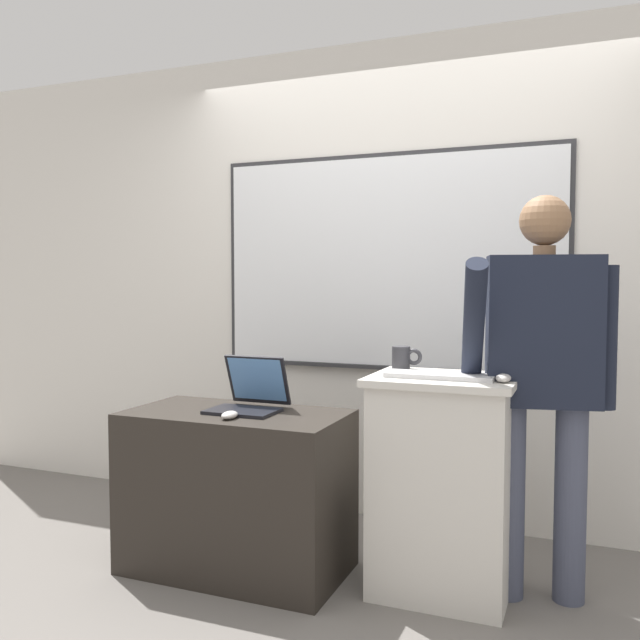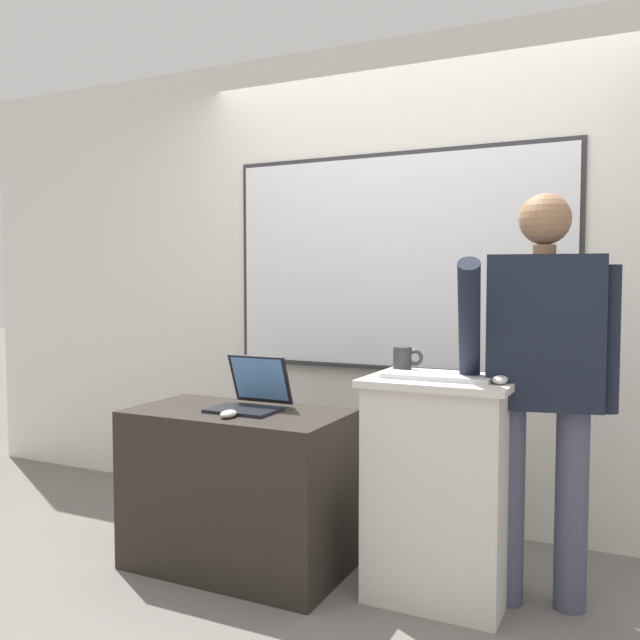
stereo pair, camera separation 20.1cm
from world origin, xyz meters
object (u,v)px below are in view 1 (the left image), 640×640
at_px(wireless_keyboard, 440,376).
at_px(computer_mouse_by_keyboard, 503,378).
at_px(lectern_podium, 442,484).
at_px(laptop, 250,395).
at_px(person_presenter, 542,367).
at_px(computer_mouse_by_laptop, 230,415).
at_px(side_desk, 237,491).
at_px(coffee_mug, 403,357).

xyz_separation_m(wireless_keyboard, computer_mouse_by_keyboard, (0.26, -0.02, 0.01)).
xyz_separation_m(lectern_podium, laptop, (-0.89, -0.07, 0.34)).
distance_m(person_presenter, wireless_keyboard, 0.42).
distance_m(lectern_podium, computer_mouse_by_laptop, 0.96).
xyz_separation_m(side_desk, computer_mouse_by_keyboard, (1.18, 0.06, 0.58)).
bearing_deg(person_presenter, side_desk, 177.31).
xyz_separation_m(lectern_podium, computer_mouse_by_keyboard, (0.26, -0.08, 0.48)).
height_order(side_desk, computer_mouse_by_keyboard, computer_mouse_by_keyboard).
bearing_deg(computer_mouse_by_keyboard, side_desk, -177.18).
distance_m(laptop, computer_mouse_by_laptop, 0.22).
relative_size(wireless_keyboard, computer_mouse_by_keyboard, 4.48).
bearing_deg(laptop, side_desk, -122.29).
xyz_separation_m(person_presenter, wireless_keyboard, (-0.39, -0.14, -0.04)).
distance_m(side_desk, computer_mouse_by_laptop, 0.42).
height_order(lectern_podium, laptop, laptop).
bearing_deg(person_presenter, coffee_mug, 159.17).
bearing_deg(wireless_keyboard, person_presenter, 19.32).
distance_m(side_desk, laptop, 0.45).
bearing_deg(coffee_mug, lectern_podium, -37.46).
distance_m(person_presenter, coffee_mug, 0.63).
distance_m(lectern_podium, laptop, 0.95).
bearing_deg(side_desk, computer_mouse_by_laptop, -70.79).
relative_size(person_presenter, coffee_mug, 11.98).
relative_size(wireless_keyboard, computer_mouse_by_laptop, 4.48).
distance_m(lectern_podium, wireless_keyboard, 0.48).
bearing_deg(person_presenter, lectern_podium, 179.16).
distance_m(computer_mouse_by_laptop, coffee_mug, 0.83).
bearing_deg(coffee_mug, laptop, -159.46).
xyz_separation_m(person_presenter, computer_mouse_by_keyboard, (-0.14, -0.16, -0.03)).
distance_m(laptop, wireless_keyboard, 0.89).
bearing_deg(coffee_mug, side_desk, -156.01).
xyz_separation_m(wireless_keyboard, coffee_mug, (-0.22, 0.23, 0.04)).
bearing_deg(computer_mouse_by_keyboard, person_presenter, 49.21).
bearing_deg(laptop, person_presenter, 6.74).
distance_m(computer_mouse_by_laptop, computer_mouse_by_keyboard, 1.17).
bearing_deg(laptop, lectern_podium, 4.77).
relative_size(wireless_keyboard, coffee_mug, 3.18).
xyz_separation_m(side_desk, wireless_keyboard, (0.92, 0.08, 0.57)).
xyz_separation_m(person_presenter, laptop, (-1.28, -0.15, -0.17)).
bearing_deg(person_presenter, wireless_keyboard, -172.65).
xyz_separation_m(computer_mouse_by_laptop, coffee_mug, (0.65, 0.46, 0.23)).
xyz_separation_m(person_presenter, computer_mouse_by_laptop, (-1.26, -0.37, -0.23)).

